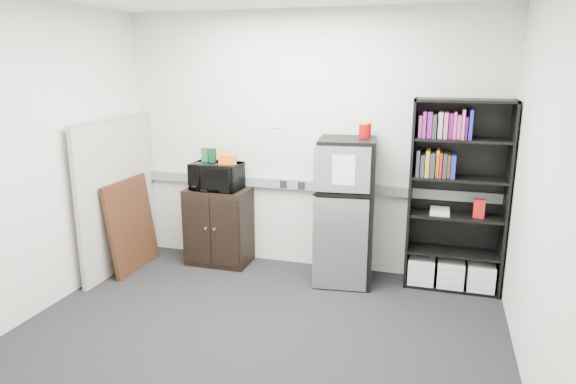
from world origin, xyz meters
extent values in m
plane|color=black|center=(0.00, 0.00, 0.00)|extent=(4.00, 4.00, 0.00)
cube|color=silver|center=(0.00, 1.75, 1.35)|extent=(4.00, 0.02, 2.70)
cube|color=silver|center=(2.00, 0.00, 1.35)|extent=(0.02, 3.50, 2.70)
cube|color=silver|center=(-2.00, 0.00, 1.35)|extent=(0.02, 3.50, 2.70)
cube|color=gray|center=(0.00, 1.72, 0.90)|extent=(3.92, 0.05, 0.10)
cube|color=white|center=(-0.35, 1.74, 1.55)|extent=(0.14, 0.00, 0.10)
cube|color=black|center=(1.09, 1.56, 0.93)|extent=(0.02, 0.34, 1.85)
cube|color=black|center=(1.97, 1.56, 0.93)|extent=(0.02, 0.34, 1.85)
cube|color=black|center=(1.53, 1.72, 0.93)|extent=(0.90, 0.02, 1.85)
cube|color=black|center=(1.53, 1.56, 1.84)|extent=(0.90, 0.34, 0.02)
cube|color=black|center=(1.53, 1.56, 0.02)|extent=(0.85, 0.32, 0.03)
cube|color=black|center=(1.53, 1.56, 0.37)|extent=(0.85, 0.32, 0.03)
cube|color=black|center=(1.53, 1.56, 0.74)|extent=(0.85, 0.32, 0.02)
cube|color=black|center=(1.53, 1.56, 1.11)|extent=(0.85, 0.32, 0.02)
cube|color=black|center=(1.53, 1.56, 1.48)|extent=(0.85, 0.32, 0.02)
cube|color=silver|center=(1.25, 1.55, 0.16)|extent=(0.25, 0.30, 0.25)
cube|color=silver|center=(1.53, 1.55, 0.16)|extent=(0.25, 0.30, 0.25)
cube|color=silver|center=(1.81, 1.55, 0.16)|extent=(0.25, 0.30, 0.25)
cube|color=#AAA696|center=(-1.90, 1.08, 0.80)|extent=(0.05, 1.30, 1.60)
cube|color=#B2B2B7|center=(-1.90, 1.08, 1.61)|extent=(0.06, 1.30, 0.02)
cube|color=black|center=(-0.94, 1.50, 0.42)|extent=(0.68, 0.42, 0.85)
cube|color=black|center=(-1.10, 1.29, 0.42)|extent=(0.31, 0.01, 0.75)
cube|color=black|center=(-0.77, 1.29, 0.42)|extent=(0.31, 0.01, 0.75)
cylinder|color=#B2B2B7|center=(-0.99, 1.27, 0.47)|extent=(0.02, 0.02, 0.02)
cylinder|color=#B2B2B7|center=(-0.89, 1.27, 0.47)|extent=(0.02, 0.02, 0.02)
imported|color=black|center=(-0.94, 1.48, 0.99)|extent=(0.52, 0.36, 0.29)
cube|color=#185626|center=(-1.08, 1.52, 1.21)|extent=(0.08, 0.06, 0.15)
cube|color=#0C3518|center=(-0.99, 1.52, 1.21)|extent=(0.07, 0.05, 0.15)
cube|color=orange|center=(-0.88, 1.52, 1.21)|extent=(0.08, 0.06, 0.14)
cube|color=orange|center=(-0.79, 1.47, 1.19)|extent=(0.20, 0.15, 0.10)
cube|color=black|center=(0.48, 1.43, 0.72)|extent=(0.61, 0.61, 1.44)
cube|color=#ABACB0|center=(0.48, 1.14, 1.21)|extent=(0.53, 0.08, 0.43)
cube|color=#ABACB0|center=(0.48, 1.14, 0.48)|extent=(0.53, 0.08, 0.92)
cube|color=black|center=(0.48, 1.13, 0.97)|extent=(0.52, 0.06, 0.03)
cube|color=white|center=(0.50, 1.13, 1.21)|extent=(0.21, 0.03, 0.28)
cube|color=black|center=(0.48, 1.43, 1.45)|extent=(0.61, 0.61, 0.02)
cylinder|color=#9B0807|center=(0.63, 1.55, 1.54)|extent=(0.12, 0.12, 0.15)
cylinder|color=gold|center=(0.63, 1.55, 1.62)|extent=(0.13, 0.13, 0.02)
cube|color=black|center=(-1.77, 1.09, 0.49)|extent=(0.17, 0.76, 0.98)
cube|color=beige|center=(-1.75, 1.09, 0.49)|extent=(0.11, 0.65, 0.83)
camera|label=1|loc=(1.33, -3.44, 2.16)|focal=32.00mm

